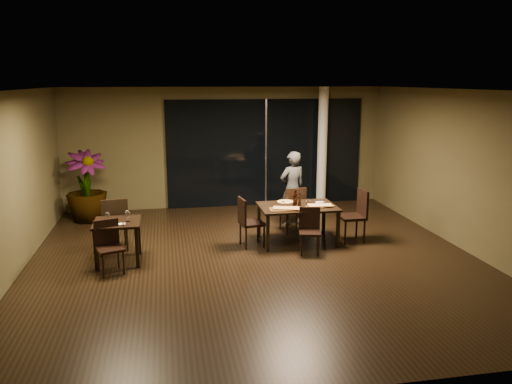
# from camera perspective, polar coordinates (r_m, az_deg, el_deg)

# --- Properties ---
(ground) EXTENTS (8.00, 8.00, 0.00)m
(ground) POSITION_cam_1_polar(r_m,az_deg,el_deg) (9.10, -0.12, -7.68)
(ground) COLOR black
(ground) RESTS_ON ground
(wall_back) EXTENTS (8.00, 0.10, 3.00)m
(wall_back) POSITION_cam_1_polar(r_m,az_deg,el_deg) (12.64, -3.44, 5.11)
(wall_back) COLOR #474126
(wall_back) RESTS_ON ground
(wall_front) EXTENTS (8.00, 0.10, 3.00)m
(wall_front) POSITION_cam_1_polar(r_m,az_deg,el_deg) (4.89, 8.48, -7.40)
(wall_front) COLOR #474126
(wall_front) RESTS_ON ground
(wall_left) EXTENTS (0.10, 8.00, 3.00)m
(wall_left) POSITION_cam_1_polar(r_m,az_deg,el_deg) (8.92, -26.67, 0.55)
(wall_left) COLOR #474126
(wall_left) RESTS_ON ground
(wall_right) EXTENTS (0.10, 8.00, 3.00)m
(wall_right) POSITION_cam_1_polar(r_m,az_deg,el_deg) (10.21, 22.86, 2.30)
(wall_right) COLOR #474126
(wall_right) RESTS_ON ground
(ceiling) EXTENTS (8.00, 8.00, 0.04)m
(ceiling) POSITION_cam_1_polar(r_m,az_deg,el_deg) (8.53, -0.13, 11.71)
(ceiling) COLOR silver
(ceiling) RESTS_ON wall_back
(window_panel) EXTENTS (5.00, 0.06, 2.70)m
(window_panel) POSITION_cam_1_polar(r_m,az_deg,el_deg) (12.73, 1.11, 4.51)
(window_panel) COLOR black
(window_panel) RESTS_ON ground
(column) EXTENTS (0.24, 0.24, 3.00)m
(column) POSITION_cam_1_polar(r_m,az_deg,el_deg) (12.77, 7.58, 5.10)
(column) COLOR silver
(column) RESTS_ON ground
(main_table) EXTENTS (1.50, 1.00, 0.75)m
(main_table) POSITION_cam_1_polar(r_m,az_deg,el_deg) (9.85, 4.77, -1.99)
(main_table) COLOR black
(main_table) RESTS_ON ground
(side_table) EXTENTS (0.80, 0.80, 0.75)m
(side_table) POSITION_cam_1_polar(r_m,az_deg,el_deg) (9.09, -15.56, -4.02)
(side_table) COLOR black
(side_table) RESTS_ON ground
(chair_main_far) EXTENTS (0.52, 0.52, 0.99)m
(chair_main_far) POSITION_cam_1_polar(r_m,az_deg,el_deg) (10.50, 4.31, -1.76)
(chair_main_far) COLOR black
(chair_main_far) RESTS_ON ground
(chair_main_near) EXTENTS (0.47, 0.47, 0.84)m
(chair_main_near) POSITION_cam_1_polar(r_m,az_deg,el_deg) (9.37, 6.15, -4.09)
(chair_main_near) COLOR black
(chair_main_near) RESTS_ON ground
(chair_main_left) EXTENTS (0.51, 0.51, 0.96)m
(chair_main_left) POSITION_cam_1_polar(r_m,az_deg,el_deg) (9.62, -0.94, -3.16)
(chair_main_left) COLOR black
(chair_main_left) RESTS_ON ground
(chair_main_right) EXTENTS (0.49, 0.49, 1.05)m
(chair_main_right) POSITION_cam_1_polar(r_m,az_deg,el_deg) (10.14, 11.38, -2.30)
(chair_main_right) COLOR black
(chair_main_right) RESTS_ON ground
(chair_side_far) EXTENTS (0.55, 0.55, 1.03)m
(chair_side_far) POSITION_cam_1_polar(r_m,az_deg,el_deg) (9.71, -15.82, -3.27)
(chair_side_far) COLOR black
(chair_side_far) RESTS_ON ground
(chair_side_near) EXTENTS (0.52, 0.52, 0.89)m
(chair_side_near) POSITION_cam_1_polar(r_m,az_deg,el_deg) (8.73, -16.49, -5.66)
(chair_side_near) COLOR black
(chair_side_near) RESTS_ON ground
(diner) EXTENTS (0.64, 0.52, 1.65)m
(diner) POSITION_cam_1_polar(r_m,az_deg,el_deg) (10.99, 4.18, 0.38)
(diner) COLOR #2D3033
(diner) RESTS_ON ground
(potted_plant) EXTENTS (1.15, 1.15, 1.61)m
(potted_plant) POSITION_cam_1_polar(r_m,az_deg,el_deg) (11.93, -18.83, 0.61)
(potted_plant) COLOR #1F531B
(potted_plant) RESTS_ON ground
(pizza_board_left) EXTENTS (0.65, 0.35, 0.01)m
(pizza_board_left) POSITION_cam_1_polar(r_m,az_deg,el_deg) (9.52, 3.43, -1.98)
(pizza_board_left) COLOR #4D3318
(pizza_board_left) RESTS_ON main_table
(pizza_board_right) EXTENTS (0.61, 0.43, 0.01)m
(pizza_board_right) POSITION_cam_1_polar(r_m,az_deg,el_deg) (9.80, 7.32, -1.64)
(pizza_board_right) COLOR #402B14
(pizza_board_right) RESTS_ON main_table
(oblong_pizza_left) EXTENTS (0.51, 0.33, 0.02)m
(oblong_pizza_left) POSITION_cam_1_polar(r_m,az_deg,el_deg) (9.52, 3.44, -1.88)
(oblong_pizza_left) COLOR maroon
(oblong_pizza_left) RESTS_ON pizza_board_left
(oblong_pizza_right) EXTENTS (0.46, 0.24, 0.02)m
(oblong_pizza_right) POSITION_cam_1_polar(r_m,az_deg,el_deg) (9.79, 7.32, -1.54)
(oblong_pizza_right) COLOR maroon
(oblong_pizza_right) RESTS_ON pizza_board_right
(round_pizza) EXTENTS (0.33, 0.33, 0.01)m
(round_pizza) POSITION_cam_1_polar(r_m,az_deg,el_deg) (10.08, 3.38, -1.14)
(round_pizza) COLOR #A93612
(round_pizza) RESTS_ON main_table
(bottle_a) EXTENTS (0.06, 0.06, 0.29)m
(bottle_a) POSITION_cam_1_polar(r_m,az_deg,el_deg) (9.82, 4.42, -0.70)
(bottle_a) COLOR black
(bottle_a) RESTS_ON main_table
(bottle_b) EXTENTS (0.06, 0.06, 0.26)m
(bottle_b) POSITION_cam_1_polar(r_m,az_deg,el_deg) (9.81, 5.01, -0.83)
(bottle_b) COLOR black
(bottle_b) RESTS_ON main_table
(bottle_c) EXTENTS (0.07, 0.07, 0.30)m
(bottle_c) POSITION_cam_1_polar(r_m,az_deg,el_deg) (9.90, 4.56, -0.56)
(bottle_c) COLOR black
(bottle_c) RESTS_ON main_table
(tumbler_left) EXTENTS (0.07, 0.07, 0.08)m
(tumbler_left) POSITION_cam_1_polar(r_m,az_deg,el_deg) (9.82, 3.08, -1.32)
(tumbler_left) COLOR white
(tumbler_left) RESTS_ON main_table
(tumbler_right) EXTENTS (0.08, 0.08, 0.10)m
(tumbler_right) POSITION_cam_1_polar(r_m,az_deg,el_deg) (9.98, 6.01, -1.10)
(tumbler_right) COLOR white
(tumbler_right) RESTS_ON main_table
(napkin_near) EXTENTS (0.19, 0.12, 0.01)m
(napkin_near) POSITION_cam_1_polar(r_m,az_deg,el_deg) (9.89, 8.23, -1.53)
(napkin_near) COLOR silver
(napkin_near) RESTS_ON main_table
(napkin_far) EXTENTS (0.18, 0.10, 0.01)m
(napkin_far) POSITION_cam_1_polar(r_m,az_deg,el_deg) (10.12, 7.35, -1.18)
(napkin_far) COLOR silver
(napkin_far) RESTS_ON main_table
(wine_glass_a) EXTENTS (0.07, 0.07, 0.16)m
(wine_glass_a) POSITION_cam_1_polar(r_m,az_deg,el_deg) (9.09, -16.60, -2.73)
(wine_glass_a) COLOR white
(wine_glass_a) RESTS_ON side_table
(wine_glass_b) EXTENTS (0.09, 0.09, 0.19)m
(wine_glass_b) POSITION_cam_1_polar(r_m,az_deg,el_deg) (8.98, -14.48, -2.69)
(wine_glass_b) COLOR white
(wine_glass_b) RESTS_ON side_table
(side_napkin) EXTENTS (0.19, 0.12, 0.01)m
(side_napkin) POSITION_cam_1_polar(r_m,az_deg,el_deg) (8.84, -15.30, -3.58)
(side_napkin) COLOR white
(side_napkin) RESTS_ON side_table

